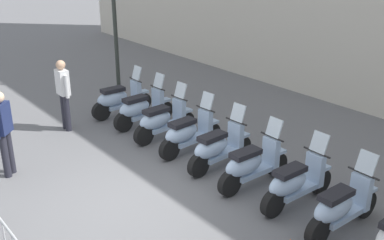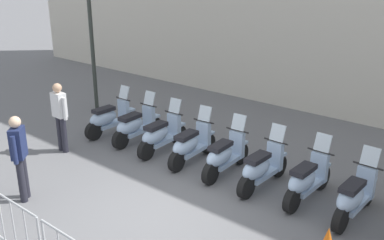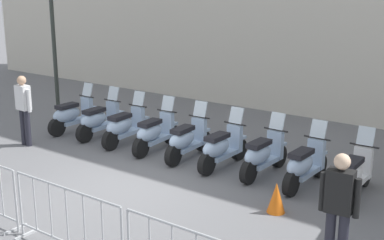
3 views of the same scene
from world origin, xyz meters
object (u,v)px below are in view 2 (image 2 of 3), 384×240
(motorcycle_0, at_px, (109,118))
(street_lamp, at_px, (89,9))
(motorcycle_5, at_px, (262,168))
(officer_by_barriers, at_px, (19,154))
(motorcycle_1, at_px, (135,126))
(motorcycle_6, at_px, (307,180))
(motorcycle_7, at_px, (354,197))
(barrier_segment_2, at_px, (2,222))
(motorcycle_2, at_px, (161,135))
(officer_mid_plaza, at_px, (60,113))
(motorcycle_4, at_px, (224,155))
(motorcycle_3, at_px, (191,145))

(motorcycle_0, xyz_separation_m, street_lamp, (-1.81, 1.43, 2.66))
(motorcycle_5, bearing_deg, officer_by_barriers, -143.19)
(motorcycle_1, relative_size, street_lamp, 0.34)
(motorcycle_6, relative_size, street_lamp, 0.34)
(motorcycle_0, xyz_separation_m, motorcycle_6, (5.63, -0.73, 0.00))
(officer_by_barriers, bearing_deg, motorcycle_7, 24.66)
(barrier_segment_2, bearing_deg, motorcycle_5, 56.44)
(barrier_segment_2, xyz_separation_m, officer_by_barriers, (-1.07, 1.26, 0.45))
(motorcycle_0, height_order, motorcycle_2, same)
(officer_mid_plaza, bearing_deg, motorcycle_4, 13.10)
(motorcycle_3, bearing_deg, motorcycle_7, -7.86)
(motorcycle_4, bearing_deg, motorcycle_1, 170.81)
(motorcycle_3, bearing_deg, motorcycle_4, -7.95)
(motorcycle_0, distance_m, motorcycle_7, 6.63)
(motorcycle_7, xyz_separation_m, street_lamp, (-8.37, 2.36, 2.66))
(motorcycle_5, height_order, motorcycle_7, same)
(motorcycle_5, xyz_separation_m, officer_by_barriers, (-3.79, -2.83, 0.53))
(motorcycle_3, distance_m, officer_mid_plaza, 3.27)
(motorcycle_2, distance_m, motorcycle_6, 3.78)
(officer_by_barriers, bearing_deg, motorcycle_4, 46.27)
(motorcycle_1, distance_m, motorcycle_7, 5.68)
(barrier_segment_2, distance_m, street_lamp, 7.72)
(motorcycle_4, height_order, officer_by_barriers, officer_by_barriers)
(motorcycle_6, distance_m, barrier_segment_2, 5.46)
(barrier_segment_2, bearing_deg, motorcycle_0, 112.41)
(barrier_segment_2, relative_size, officer_mid_plaza, 1.27)
(motorcycle_0, bearing_deg, motorcycle_6, -7.39)
(motorcycle_7, bearing_deg, street_lamp, 164.27)
(motorcycle_7, bearing_deg, motorcycle_0, 171.99)
(motorcycle_1, height_order, officer_mid_plaza, officer_mid_plaza)
(motorcycle_4, bearing_deg, motorcycle_6, -5.89)
(motorcycle_0, bearing_deg, motorcycle_5, -8.39)
(officer_mid_plaza, bearing_deg, motorcycle_5, 8.94)
(motorcycle_5, distance_m, barrier_segment_2, 4.91)
(motorcycle_6, xyz_separation_m, street_lamp, (-7.44, 2.16, 2.66))
(motorcycle_4, xyz_separation_m, officer_by_barriers, (-2.86, -2.99, 0.53))
(motorcycle_0, distance_m, motorcycle_5, 4.73)
(motorcycle_7, bearing_deg, motorcycle_4, 172.17)
(barrier_segment_2, xyz_separation_m, officer_mid_plaza, (-2.20, 3.32, 0.45))
(motorcycle_1, height_order, motorcycle_4, same)
(motorcycle_0, distance_m, motorcycle_2, 1.90)
(motorcycle_2, relative_size, motorcycle_6, 1.00)
(motorcycle_7, distance_m, barrier_segment_2, 6.00)
(motorcycle_3, xyz_separation_m, motorcycle_6, (2.82, -0.32, 0.00))
(motorcycle_5, bearing_deg, officer_mid_plaza, -171.06)
(motorcycle_1, distance_m, street_lamp, 4.12)
(motorcycle_0, relative_size, motorcycle_2, 1.00)
(motorcycle_7, relative_size, barrier_segment_2, 0.78)
(street_lamp, relative_size, officer_by_barriers, 2.93)
(motorcycle_0, relative_size, officer_by_barriers, 0.99)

